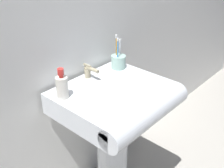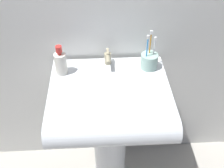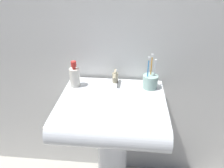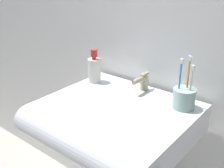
{
  "view_description": "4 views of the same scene",
  "coord_description": "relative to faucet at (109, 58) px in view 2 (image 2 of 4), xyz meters",
  "views": [
    {
      "loc": [
        -1.0,
        -0.9,
        1.6
      ],
      "look_at": [
        -0.03,
        -0.03,
        0.89
      ],
      "focal_mm": 45.0,
      "sensor_mm": 36.0,
      "label": 1
    },
    {
      "loc": [
        -0.05,
        -1.05,
        1.76
      ],
      "look_at": [
        0.01,
        -0.01,
        0.87
      ],
      "focal_mm": 45.0,
      "sensor_mm": 36.0,
      "label": 2
    },
    {
      "loc": [
        0.1,
        -1.05,
        1.51
      ],
      "look_at": [
        -0.0,
        0.02,
        0.92
      ],
      "focal_mm": 35.0,
      "sensor_mm": 36.0,
      "label": 3
    },
    {
      "loc": [
        0.62,
        -0.82,
        1.38
      ],
      "look_at": [
        -0.04,
        0.01,
        0.93
      ],
      "focal_mm": 45.0,
      "sensor_mm": 36.0,
      "label": 4
    }
  ],
  "objects": [
    {
      "name": "soap_bottle",
      "position": [
        -0.25,
        -0.06,
        0.02
      ],
      "size": [
        0.06,
        0.06,
        0.16
      ],
      "color": "silver",
      "rests_on": "sink_basin"
    },
    {
      "name": "toothbrush_cup",
      "position": [
        0.21,
        -0.04,
        0.0
      ],
      "size": [
        0.09,
        0.09,
        0.21
      ],
      "color": "#99BFB2",
      "rests_on": "sink_basin"
    },
    {
      "name": "sink_basin",
      "position": [
        -0.0,
        -0.23,
        -0.11
      ],
      "size": [
        0.6,
        0.55,
        0.12
      ],
      "color": "white",
      "rests_on": "sink_pedestal"
    },
    {
      "name": "faucet",
      "position": [
        0.0,
        0.0,
        0.0
      ],
      "size": [
        0.04,
        0.12,
        0.08
      ],
      "color": "tan",
      "rests_on": "sink_basin"
    },
    {
      "name": "sink_pedestal",
      "position": [
        -0.0,
        -0.18,
        -0.53
      ],
      "size": [
        0.19,
        0.19,
        0.72
      ],
      "primitive_type": "cylinder",
      "color": "white",
      "rests_on": "ground"
    }
  ]
}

